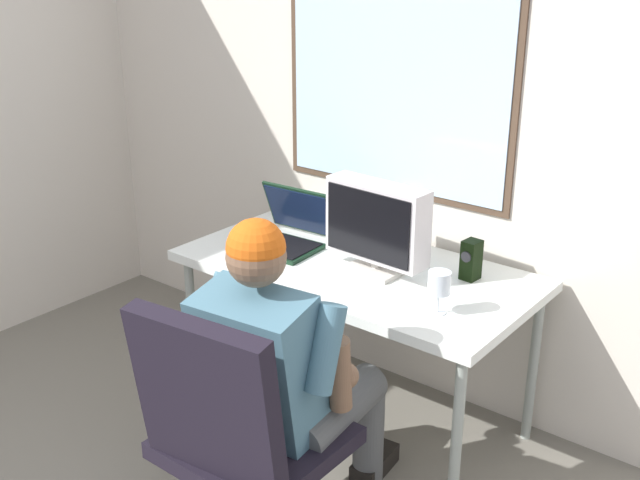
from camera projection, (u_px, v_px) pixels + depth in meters
The scene contains 8 objects.
wall_rear at pixel (466, 116), 3.20m from camera, with size 4.55×0.08×2.60m.
desk at pixel (356, 277), 3.24m from camera, with size 1.47×0.76×0.73m.
office_chair at pixel (233, 428), 2.46m from camera, with size 0.55×0.60×0.99m.
person_seated at pixel (284, 368), 2.66m from camera, with size 0.56×0.83×1.21m.
crt_monitor at pixel (377, 223), 3.09m from camera, with size 0.45×0.19×0.37m.
laptop at pixel (288, 229), 3.44m from camera, with size 0.38×0.36×0.24m.
wine_glass at pixel (439, 285), 2.77m from camera, with size 0.08×0.08×0.16m.
desk_speaker at pixel (471, 260), 3.07m from camera, with size 0.07×0.08×0.16m.
Camera 1 is at (1.48, -0.53, 2.00)m, focal length 43.68 mm.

